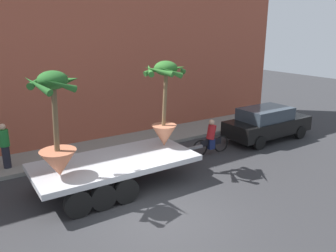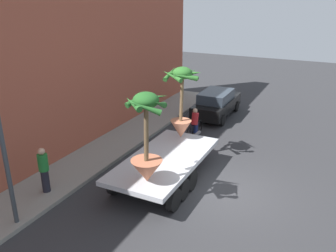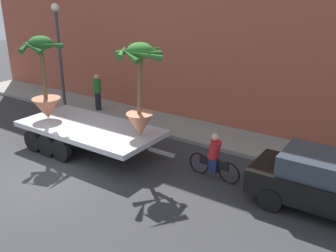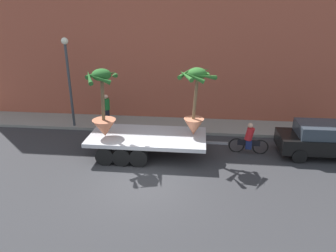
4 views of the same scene
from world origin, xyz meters
The scene contains 10 objects.
ground_plane centered at (0.00, 0.00, 0.00)m, with size 60.00×60.00×0.00m, color #2D2D30.
sidewalk centered at (0.00, 6.10, 0.07)m, with size 24.00×2.20×0.15m, color gray.
building_facade centered at (0.00, 7.80, 4.93)m, with size 24.00×1.20×9.85m, color #9E4C38.
flatbed_trailer centered at (-0.50, 2.42, 0.76)m, with size 6.34×2.60×0.98m.
potted_palm_rear centered at (-2.15, 2.14, 2.30)m, with size 1.44×1.41×3.08m.
potted_palm_middle centered at (1.87, 2.71, 2.56)m, with size 1.72×1.66×3.10m.
cyclist centered at (4.43, 3.09, 0.67)m, with size 1.84×0.37×1.54m.
parked_car centered at (7.91, 3.13, 0.83)m, with size 4.43×1.84×1.58m.
pedestrian_near_gate centered at (-3.15, 5.80, 1.04)m, with size 0.36×0.36×1.71m.
street_lamp centered at (-4.94, 5.30, 3.23)m, with size 0.36×0.36×4.83m.
Camera 4 is at (2.07, -10.78, 6.73)m, focal length 33.94 mm.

